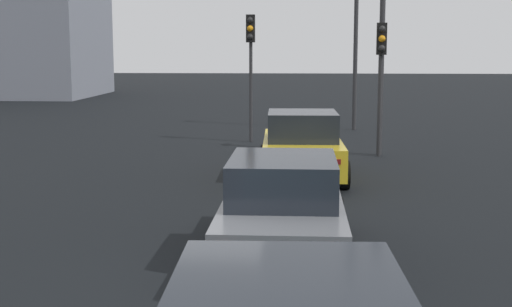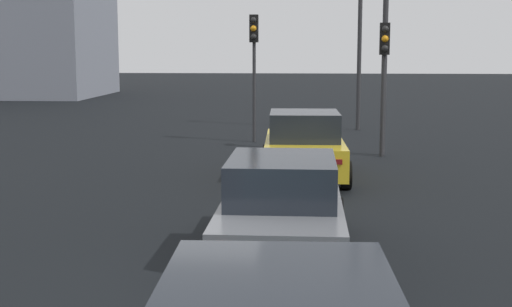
{
  "view_description": "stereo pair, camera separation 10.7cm",
  "coord_description": "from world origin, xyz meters",
  "px_view_note": "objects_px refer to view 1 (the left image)",
  "views": [
    {
      "loc": [
        -8.8,
        -1.69,
        3.13
      ],
      "look_at": [
        2.83,
        -0.96,
        1.4
      ],
      "focal_mm": 49.86,
      "sensor_mm": 36.0,
      "label": 1
    },
    {
      "loc": [
        -8.79,
        -1.8,
        3.13
      ],
      "look_at": [
        2.83,
        -0.96,
        1.4
      ],
      "focal_mm": 49.86,
      "sensor_mm": 36.0,
      "label": 2
    }
  ],
  "objects_px": {
    "traffic_light_near_left": "(381,61)",
    "traffic_light_near_right": "(251,51)",
    "car_yellow_left_lead": "(302,147)",
    "street_lamp_far": "(382,25)",
    "car_grey_left_second": "(283,210)"
  },
  "relations": [
    {
      "from": "car_yellow_left_lead",
      "to": "traffic_light_near_left",
      "type": "height_order",
      "value": "traffic_light_near_left"
    },
    {
      "from": "street_lamp_far",
      "to": "traffic_light_near_left",
      "type": "bearing_deg",
      "value": 172.88
    },
    {
      "from": "traffic_light_near_left",
      "to": "street_lamp_far",
      "type": "xyz_separation_m",
      "value": [
        0.35,
        -0.04,
        1.01
      ]
    },
    {
      "from": "traffic_light_near_left",
      "to": "street_lamp_far",
      "type": "bearing_deg",
      "value": 174.56
    },
    {
      "from": "traffic_light_near_left",
      "to": "traffic_light_near_right",
      "type": "relative_size",
      "value": 0.91
    },
    {
      "from": "car_yellow_left_lead",
      "to": "car_grey_left_second",
      "type": "xyz_separation_m",
      "value": [
        -6.61,
        0.29,
        -0.03
      ]
    },
    {
      "from": "car_yellow_left_lead",
      "to": "street_lamp_far",
      "type": "xyz_separation_m",
      "value": [
        4.01,
        -2.28,
        2.99
      ]
    },
    {
      "from": "traffic_light_near_right",
      "to": "traffic_light_near_left",
      "type": "bearing_deg",
      "value": 56.3
    },
    {
      "from": "car_yellow_left_lead",
      "to": "street_lamp_far",
      "type": "distance_m",
      "value": 5.5
    },
    {
      "from": "car_yellow_left_lead",
      "to": "traffic_light_near_left",
      "type": "xyz_separation_m",
      "value": [
        3.66,
        -2.24,
        1.99
      ]
    },
    {
      "from": "car_yellow_left_lead",
      "to": "car_grey_left_second",
      "type": "distance_m",
      "value": 6.61
    },
    {
      "from": "traffic_light_near_left",
      "to": "car_yellow_left_lead",
      "type": "bearing_deg",
      "value": -29.77
    },
    {
      "from": "car_grey_left_second",
      "to": "traffic_light_near_right",
      "type": "height_order",
      "value": "traffic_light_near_right"
    },
    {
      "from": "traffic_light_near_right",
      "to": "car_yellow_left_lead",
      "type": "bearing_deg",
      "value": 17.84
    },
    {
      "from": "traffic_light_near_left",
      "to": "traffic_light_near_right",
      "type": "bearing_deg",
      "value": -125.45
    }
  ]
}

